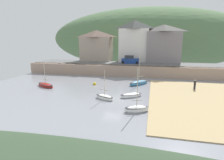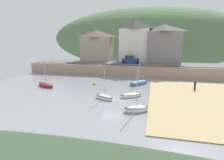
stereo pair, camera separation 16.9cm
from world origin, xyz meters
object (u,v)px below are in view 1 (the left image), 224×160
sailboat_far_left (46,85)px  mooring_buoy (95,84)px  waterfront_building_centre (134,41)px  person_on_slipway (195,84)px  sailboat_nearest_shore (105,97)px  sailboat_white_hull (131,95)px  parked_car_near_slipway (130,60)px  waterfront_building_left (97,45)px  waterfront_building_right (164,43)px  sailboat_blue_trim (137,109)px  fishing_boat_green (139,83)px

sailboat_far_left → mooring_buoy: (7.95, 3.11, -0.07)m
waterfront_building_centre → mooring_buoy: bearing=-106.3°
person_on_slipway → mooring_buoy: person_on_slipway is taller
sailboat_nearest_shore → person_on_slipway: (13.03, 7.79, 0.71)m
sailboat_white_hull → parked_car_near_slipway: parked_car_near_slipway is taller
mooring_buoy → waterfront_building_left: bearing=105.8°
waterfront_building_right → sailboat_far_left: waterfront_building_right is taller
sailboat_white_hull → person_on_slipway: size_ratio=2.14×
waterfront_building_right → sailboat_nearest_shore: 27.65m
sailboat_blue_trim → mooring_buoy: sailboat_blue_trim is taller
fishing_boat_green → person_on_slipway: 9.31m
waterfront_building_left → waterfront_building_right: size_ratio=0.90×
fishing_boat_green → sailboat_white_hull: fishing_boat_green is taller
person_on_slipway → mooring_buoy: (-16.97, -0.14, -0.81)m
waterfront_building_right → sailboat_white_hull: waterfront_building_right is taller
sailboat_blue_trim → sailboat_far_left: (-16.59, 8.06, -0.06)m
person_on_slipway → fishing_boat_green: bearing=169.3°
sailboat_far_left → sailboat_white_hull: sailboat_far_left is taller
waterfront_building_centre → parked_car_near_slipway: (-0.39, -4.50, -4.55)m
waterfront_building_left → parked_car_near_slipway: size_ratio=2.02×
fishing_boat_green → sailboat_white_hull: size_ratio=1.74×
sailboat_nearest_shore → person_on_slipway: 15.19m
waterfront_building_left → parked_car_near_slipway: (9.81, -4.50, -3.32)m
fishing_boat_green → sailboat_white_hull: bearing=-143.9°
waterfront_building_right → fishing_boat_green: waterfront_building_right is taller
waterfront_building_left → sailboat_far_left: size_ratio=1.83×
waterfront_building_right → mooring_buoy: size_ratio=15.98×
fishing_boat_green → mooring_buoy: (-7.85, -1.86, -0.14)m
fishing_boat_green → person_on_slipway: bearing=-61.1°
waterfront_building_left → sailboat_far_left: (-2.92, -20.83, -6.28)m
waterfront_building_centre → fishing_boat_green: (2.67, -15.86, -7.44)m
waterfront_building_left → fishing_boat_green: size_ratio=1.38×
fishing_boat_green → sailboat_white_hull: 7.71m
person_on_slipway → mooring_buoy: size_ratio=2.79×
waterfront_building_right → parked_car_near_slipway: (-7.77, -4.50, -3.90)m
sailboat_far_left → mooring_buoy: bearing=50.7°
waterfront_building_centre → person_on_slipway: (11.79, -17.58, -6.77)m
waterfront_building_right → person_on_slipway: bearing=-75.9°
waterfront_building_right → sailboat_white_hull: (-5.18, -23.56, -6.86)m
waterfront_building_centre → fishing_boat_green: bearing=-80.4°
sailboat_far_left → person_on_slipway: sailboat_far_left is taller
waterfront_building_centre → waterfront_building_left: bearing=180.0°
waterfront_building_left → sailboat_nearest_shore: (8.97, -25.37, -6.25)m
parked_car_near_slipway → mooring_buoy: 14.38m
sailboat_white_hull → parked_car_near_slipway: (-2.59, 19.06, 2.97)m
waterfront_building_centre → sailboat_blue_trim: waterfront_building_centre is taller
fishing_boat_green → waterfront_building_centre: bearing=49.1°
waterfront_building_centre → sailboat_white_hull: waterfront_building_centre is taller
sailboat_blue_trim → sailboat_nearest_shore: sailboat_blue_trim is taller
waterfront_building_left → person_on_slipway: waterfront_building_left is taller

